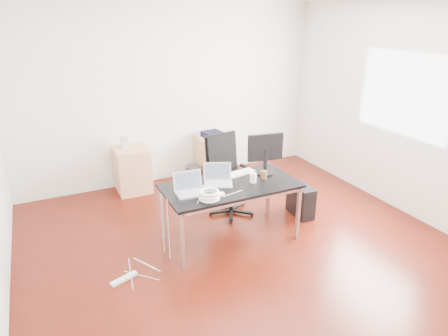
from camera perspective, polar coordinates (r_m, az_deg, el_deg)
name	(u,v)px	position (r m, az deg, el deg)	size (l,w,h in m)	color
room_shell	(249,136)	(4.26, 3.63, 4.55)	(5.00, 5.00, 5.00)	#3C0E06
desk	(231,189)	(4.75, 0.96, -2.98)	(1.60, 0.80, 0.73)	black
office_chair	(228,171)	(5.45, 0.54, -0.43)	(0.55, 0.57, 1.08)	black
filing_cabinet_left	(132,170)	(6.34, -12.95, -0.26)	(0.50, 0.50, 0.70)	tan
filing_cabinet_right	(213,157)	(6.73, -1.51, 1.62)	(0.50, 0.50, 0.70)	tan
pc_tower	(301,200)	(5.60, 10.90, -4.53)	(0.20, 0.45, 0.44)	black
wastebasket	(193,174)	(6.59, -4.42, -0.84)	(0.24, 0.24, 0.28)	black
power_strip	(124,279)	(4.49, -14.08, -15.09)	(0.30, 0.06, 0.04)	white
laptop_left	(190,188)	(4.51, -4.88, -2.93)	(0.35, 0.27, 0.23)	silver
laptop_right	(218,179)	(4.73, -0.84, -1.59)	(0.40, 0.36, 0.23)	silver
monitor	(265,152)	(5.00, 5.92, 2.36)	(0.45, 0.26, 0.51)	black
keyboard	(239,173)	(5.02, 2.10, -0.78)	(0.44, 0.14, 0.02)	white
cup_white	(253,178)	(4.77, 4.17, -1.39)	(0.08, 0.08, 0.12)	white
cup_brown	(264,175)	(4.90, 5.69, -0.96)	(0.08, 0.08, 0.10)	brown
cable_coil	(209,195)	(4.34, -2.10, -3.90)	(0.24, 0.24, 0.11)	white
power_adapter	(221,194)	(4.45, -0.42, -3.77)	(0.07, 0.07, 0.03)	white
speaker	(125,143)	(6.21, -14.01, 3.52)	(0.09, 0.08, 0.18)	#9E9E9E
navy_garment	(212,134)	(6.63, -1.74, 4.88)	(0.30, 0.24, 0.09)	black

